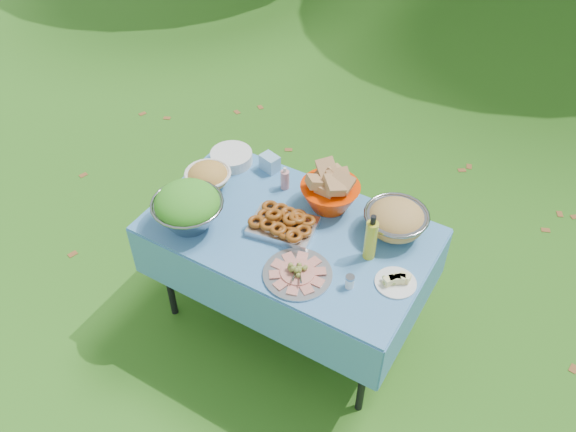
% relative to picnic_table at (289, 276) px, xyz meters
% --- Properties ---
extents(ground, '(80.00, 80.00, 0.00)m').
position_rel_picnic_table_xyz_m(ground, '(0.00, 0.00, -0.38)').
color(ground, '#19380A').
rests_on(ground, ground).
extents(picnic_table, '(1.46, 0.86, 0.76)m').
position_rel_picnic_table_xyz_m(picnic_table, '(0.00, 0.00, 0.00)').
color(picnic_table, '#7AC1EB').
rests_on(picnic_table, ground).
extents(salad_bowl, '(0.42, 0.42, 0.24)m').
position_rel_picnic_table_xyz_m(salad_bowl, '(-0.46, -0.24, 0.50)').
color(salad_bowl, gray).
rests_on(salad_bowl, picnic_table).
extents(pasta_bowl_white, '(0.30, 0.30, 0.14)m').
position_rel_picnic_table_xyz_m(pasta_bowl_white, '(-0.56, 0.06, 0.45)').
color(pasta_bowl_white, silver).
rests_on(pasta_bowl_white, picnic_table).
extents(plate_stack, '(0.25, 0.25, 0.07)m').
position_rel_picnic_table_xyz_m(plate_stack, '(-0.57, 0.30, 0.42)').
color(plate_stack, silver).
rests_on(plate_stack, picnic_table).
extents(wipes_box, '(0.12, 0.10, 0.09)m').
position_rel_picnic_table_xyz_m(wipes_box, '(-0.34, 0.36, 0.43)').
color(wipes_box, '#83B4D9').
rests_on(wipes_box, picnic_table).
extents(sanitizer_bottle, '(0.06, 0.06, 0.14)m').
position_rel_picnic_table_xyz_m(sanitizer_bottle, '(-0.19, 0.26, 0.45)').
color(sanitizer_bottle, '#D1888B').
rests_on(sanitizer_bottle, picnic_table).
extents(bread_bowl, '(0.35, 0.35, 0.21)m').
position_rel_picnic_table_xyz_m(bread_bowl, '(0.09, 0.26, 0.49)').
color(bread_bowl, '#EF3300').
rests_on(bread_bowl, picnic_table).
extents(pasta_bowl_steel, '(0.34, 0.34, 0.17)m').
position_rel_picnic_table_xyz_m(pasta_bowl_steel, '(0.47, 0.26, 0.47)').
color(pasta_bowl_steel, gray).
rests_on(pasta_bowl_steel, picnic_table).
extents(fried_tray, '(0.37, 0.29, 0.08)m').
position_rel_picnic_table_xyz_m(fried_tray, '(-0.03, -0.02, 0.42)').
color(fried_tray, silver).
rests_on(fried_tray, picnic_table).
extents(charcuterie_platter, '(0.42, 0.42, 0.08)m').
position_rel_picnic_table_xyz_m(charcuterie_platter, '(0.19, -0.25, 0.42)').
color(charcuterie_platter, '#9FA1A5').
rests_on(charcuterie_platter, picnic_table).
extents(oil_bottle, '(0.07, 0.07, 0.27)m').
position_rel_picnic_table_xyz_m(oil_bottle, '(0.44, 0.03, 0.52)').
color(oil_bottle, gold).
rests_on(oil_bottle, picnic_table).
extents(cheese_plate, '(0.25, 0.25, 0.05)m').
position_rel_picnic_table_xyz_m(cheese_plate, '(0.62, -0.06, 0.41)').
color(cheese_plate, silver).
rests_on(cheese_plate, picnic_table).
extents(shaker, '(0.06, 0.06, 0.07)m').
position_rel_picnic_table_xyz_m(shaker, '(0.44, -0.19, 0.42)').
color(shaker, white).
rests_on(shaker, picnic_table).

